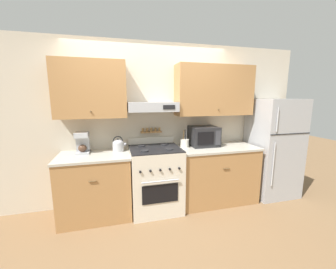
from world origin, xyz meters
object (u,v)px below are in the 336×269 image
utensil_crock (185,143)px  refrigerator (273,148)px  stove_range (155,178)px  coffee_maker (83,143)px  microwave (204,136)px  tea_kettle (118,145)px

utensil_crock → refrigerator: bearing=-4.7°
refrigerator → utensil_crock: bearing=175.3°
stove_range → coffee_maker: 1.18m
coffee_maker → utensil_crock: 1.53m
microwave → utensil_crock: (-0.34, -0.02, -0.09)m
stove_range → refrigerator: 2.13m
coffee_maker → microwave: microwave is taller
microwave → refrigerator: bearing=-6.8°
stove_range → utensil_crock: size_ratio=3.78×
microwave → utensil_crock: 0.35m
refrigerator → coffee_maker: refrigerator is taller
microwave → utensil_crock: size_ratio=1.55×
tea_kettle → utensil_crock: (1.04, 0.00, -0.02)m
refrigerator → utensil_crock: size_ratio=5.93×
coffee_maker → utensil_crock: size_ratio=1.08×
coffee_maker → utensil_crock: (1.53, -0.03, -0.08)m
stove_range → utensil_crock: utensil_crock is taller
tea_kettle → microwave: size_ratio=0.52×
refrigerator → utensil_crock: refrigerator is taller
coffee_maker → microwave: 1.86m
microwave → coffee_maker: bearing=179.8°
tea_kettle → utensil_crock: 1.04m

